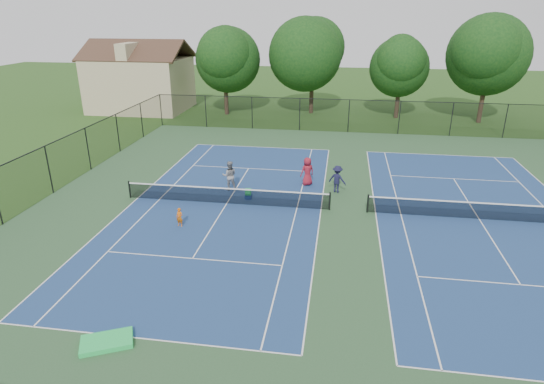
# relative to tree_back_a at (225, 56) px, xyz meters

# --- Properties ---
(ground) EXTENTS (140.00, 140.00, 0.00)m
(ground) POSITION_rel_tree_back_a_xyz_m (13.00, -24.00, -6.04)
(ground) COLOR #234716
(ground) RESTS_ON ground
(court_pad) EXTENTS (36.00, 36.00, 0.01)m
(court_pad) POSITION_rel_tree_back_a_xyz_m (13.00, -24.00, -6.03)
(court_pad) COLOR #2C4F2E
(court_pad) RESTS_ON ground
(tennis_court_left) EXTENTS (12.00, 23.83, 1.07)m
(tennis_court_left) POSITION_rel_tree_back_a_xyz_m (6.00, -24.00, -5.94)
(tennis_court_left) COLOR navy
(tennis_court_left) RESTS_ON ground
(tennis_court_right) EXTENTS (12.00, 23.83, 1.07)m
(tennis_court_right) POSITION_rel_tree_back_a_xyz_m (20.00, -24.00, -5.94)
(tennis_court_right) COLOR navy
(tennis_court_right) RESTS_ON ground
(perimeter_fence) EXTENTS (36.08, 36.08, 3.02)m
(perimeter_fence) POSITION_rel_tree_back_a_xyz_m (13.00, -24.00, -4.44)
(perimeter_fence) COLOR black
(perimeter_fence) RESTS_ON ground
(tree_back_a) EXTENTS (6.80, 6.80, 9.15)m
(tree_back_a) POSITION_rel_tree_back_a_xyz_m (0.00, 0.00, 0.00)
(tree_back_a) COLOR #2D2116
(tree_back_a) RESTS_ON ground
(tree_back_b) EXTENTS (7.60, 7.60, 10.03)m
(tree_back_b) POSITION_rel_tree_back_a_xyz_m (9.00, 2.00, 0.56)
(tree_back_b) COLOR #2D2116
(tree_back_b) RESTS_ON ground
(tree_back_c) EXTENTS (6.00, 6.00, 8.40)m
(tree_back_c) POSITION_rel_tree_back_a_xyz_m (18.00, 1.00, -0.56)
(tree_back_c) COLOR #2D2116
(tree_back_c) RESTS_ON ground
(tree_back_d) EXTENTS (7.80, 7.80, 10.37)m
(tree_back_d) POSITION_rel_tree_back_a_xyz_m (26.00, 0.00, 0.79)
(tree_back_d) COLOR #2D2116
(tree_back_d) RESTS_ON ground
(clapboard_house) EXTENTS (10.80, 8.10, 7.65)m
(clapboard_house) POSITION_rel_tree_back_a_xyz_m (-10.00, 1.00, -2.95)
(clapboard_house) COLOR tan
(clapboard_house) RESTS_ON ground
(child_player) EXTENTS (0.41, 0.31, 1.02)m
(child_player) POSITION_rel_tree_back_a_xyz_m (4.32, -27.26, -5.53)
(child_player) COLOR #DD610E
(child_player) RESTS_ON ground
(instructor) EXTENTS (1.05, 0.91, 1.87)m
(instructor) POSITION_rel_tree_back_a_xyz_m (5.66, -21.78, -5.10)
(instructor) COLOR gray
(instructor) RESTS_ON ground
(bystander_b) EXTENTS (1.27, 1.01, 1.72)m
(bystander_b) POSITION_rel_tree_back_a_xyz_m (12.30, -21.20, -5.18)
(bystander_b) COLOR #181835
(bystander_b) RESTS_ON ground
(bystander_c) EXTENTS (1.07, 0.97, 1.83)m
(bystander_c) POSITION_rel_tree_back_a_xyz_m (10.38, -20.21, -5.12)
(bystander_c) COLOR maroon
(bystander_c) RESTS_ON ground
(ball_crate) EXTENTS (0.40, 0.32, 0.28)m
(ball_crate) POSITION_rel_tree_back_a_xyz_m (7.10, -23.12, -5.90)
(ball_crate) COLOR navy
(ball_crate) RESTS_ON ground
(ball_hopper) EXTENTS (0.36, 0.30, 0.37)m
(ball_hopper) POSITION_rel_tree_back_a_xyz_m (7.10, -23.12, -5.58)
(ball_hopper) COLOR green
(ball_hopper) RESTS_ON ball_crate
(green_tarp) EXTENTS (1.95, 1.61, 0.18)m
(green_tarp) POSITION_rel_tree_back_a_xyz_m (4.92, -36.32, -5.94)
(green_tarp) COLOR green
(green_tarp) RESTS_ON ground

